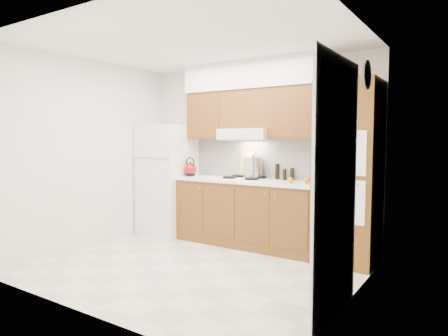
% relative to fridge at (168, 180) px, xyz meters
% --- Properties ---
extents(floor, '(3.60, 3.60, 0.00)m').
position_rel_fridge_xyz_m(floor, '(1.41, -1.14, -0.86)').
color(floor, beige).
rests_on(floor, ground).
extents(ceiling, '(3.60, 3.60, 0.00)m').
position_rel_fridge_xyz_m(ceiling, '(1.41, -1.14, 1.74)').
color(ceiling, white).
rests_on(ceiling, wall_back).
extents(wall_back, '(3.60, 0.02, 2.60)m').
position_rel_fridge_xyz_m(wall_back, '(1.41, 0.36, 0.44)').
color(wall_back, white).
rests_on(wall_back, floor).
extents(wall_left, '(0.02, 3.00, 2.60)m').
position_rel_fridge_xyz_m(wall_left, '(-0.40, -1.14, 0.44)').
color(wall_left, white).
rests_on(wall_left, floor).
extents(wall_right, '(0.02, 3.00, 2.60)m').
position_rel_fridge_xyz_m(wall_right, '(3.21, -1.14, 0.44)').
color(wall_right, white).
rests_on(wall_right, floor).
extents(fridge, '(0.75, 0.72, 1.72)m').
position_rel_fridge_xyz_m(fridge, '(0.00, 0.00, 0.00)').
color(fridge, white).
rests_on(fridge, floor).
extents(base_cabinets, '(2.11, 0.60, 0.90)m').
position_rel_fridge_xyz_m(base_cabinets, '(1.43, 0.06, -0.41)').
color(base_cabinets, brown).
rests_on(base_cabinets, floor).
extents(countertop, '(2.13, 0.62, 0.04)m').
position_rel_fridge_xyz_m(countertop, '(1.43, 0.05, 0.06)').
color(countertop, white).
rests_on(countertop, base_cabinets).
extents(backsplash, '(2.11, 0.03, 0.56)m').
position_rel_fridge_xyz_m(backsplash, '(1.43, 0.34, 0.36)').
color(backsplash, white).
rests_on(backsplash, countertop).
extents(oven_cabinet, '(0.70, 0.65, 2.20)m').
position_rel_fridge_xyz_m(oven_cabinet, '(2.85, 0.03, 0.24)').
color(oven_cabinet, brown).
rests_on(oven_cabinet, floor).
extents(upper_cab_left, '(0.63, 0.33, 0.70)m').
position_rel_fridge_xyz_m(upper_cab_left, '(0.69, 0.19, 0.99)').
color(upper_cab_left, brown).
rests_on(upper_cab_left, wall_back).
extents(upper_cab_right, '(0.73, 0.33, 0.70)m').
position_rel_fridge_xyz_m(upper_cab_right, '(2.12, 0.19, 0.99)').
color(upper_cab_right, brown).
rests_on(upper_cab_right, wall_back).
extents(range_hood, '(0.75, 0.45, 0.15)m').
position_rel_fridge_xyz_m(range_hood, '(1.38, 0.13, 0.71)').
color(range_hood, silver).
rests_on(range_hood, wall_back).
extents(upper_cab_over_hood, '(0.75, 0.33, 0.55)m').
position_rel_fridge_xyz_m(upper_cab_over_hood, '(1.38, 0.19, 1.06)').
color(upper_cab_over_hood, brown).
rests_on(upper_cab_over_hood, range_hood).
extents(soffit, '(2.13, 0.36, 0.40)m').
position_rel_fridge_xyz_m(soffit, '(1.43, 0.18, 1.54)').
color(soffit, silver).
rests_on(soffit, wall_back).
extents(cooktop, '(0.74, 0.50, 0.01)m').
position_rel_fridge_xyz_m(cooktop, '(1.38, 0.07, 0.09)').
color(cooktop, white).
rests_on(cooktop, countertop).
extents(doorway, '(0.02, 0.90, 2.10)m').
position_rel_fridge_xyz_m(doorway, '(3.19, -1.49, 0.19)').
color(doorway, black).
rests_on(doorway, floor).
extents(wall_clock, '(0.02, 0.30, 0.30)m').
position_rel_fridge_xyz_m(wall_clock, '(3.19, -0.59, 1.29)').
color(wall_clock, '#3F3833').
rests_on(wall_clock, wall_right).
extents(kettle, '(0.25, 0.25, 0.19)m').
position_rel_fridge_xyz_m(kettle, '(0.47, -0.02, 0.19)').
color(kettle, maroon).
rests_on(kettle, countertop).
extents(cutting_board, '(0.31, 0.20, 0.39)m').
position_rel_fridge_xyz_m(cutting_board, '(1.31, 0.24, 0.28)').
color(cutting_board, tan).
rests_on(cutting_board, countertop).
extents(stock_pot, '(0.28, 0.28, 0.27)m').
position_rel_fridge_xyz_m(stock_pot, '(1.46, 0.17, 0.25)').
color(stock_pot, silver).
rests_on(stock_pot, cooktop).
extents(condiment_a, '(0.07, 0.07, 0.22)m').
position_rel_fridge_xyz_m(condiment_a, '(1.77, 0.31, 0.19)').
color(condiment_a, black).
rests_on(condiment_a, countertop).
extents(condiment_b, '(0.06, 0.06, 0.17)m').
position_rel_fridge_xyz_m(condiment_b, '(2.01, 0.27, 0.17)').
color(condiment_b, black).
rests_on(condiment_b, countertop).
extents(condiment_c, '(0.07, 0.07, 0.16)m').
position_rel_fridge_xyz_m(condiment_c, '(1.91, 0.25, 0.16)').
color(condiment_c, black).
rests_on(condiment_c, countertop).
extents(orange_near, '(0.11, 0.11, 0.08)m').
position_rel_fridge_xyz_m(orange_near, '(2.32, 0.04, 0.12)').
color(orange_near, '#FF580D').
rests_on(orange_near, countertop).
extents(orange_far, '(0.09, 0.09, 0.08)m').
position_rel_fridge_xyz_m(orange_far, '(2.13, -0.04, 0.12)').
color(orange_far, orange).
rests_on(orange_far, countertop).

